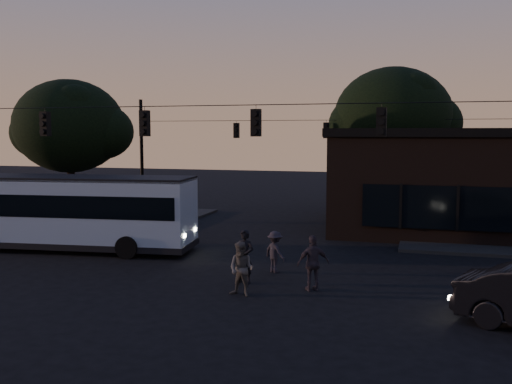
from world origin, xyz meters
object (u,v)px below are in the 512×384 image
(bus, at_px, (63,209))
(pedestrian_b, at_px, (241,269))
(pedestrian_d, at_px, (275,252))
(pedestrian_a, at_px, (245,257))
(pedestrian_c, at_px, (313,263))
(building, at_px, (483,180))

(bus, bearing_deg, pedestrian_b, -32.24)
(pedestrian_b, height_order, pedestrian_d, pedestrian_b)
(pedestrian_a, relative_size, pedestrian_d, 1.20)
(bus, height_order, pedestrian_a, bus)
(pedestrian_c, bearing_deg, pedestrian_d, -78.15)
(bus, distance_m, pedestrian_b, 10.91)
(pedestrian_b, bearing_deg, building, 70.95)
(building, distance_m, pedestrian_a, 16.45)
(building, height_order, bus, building)
(building, relative_size, pedestrian_b, 8.83)
(pedestrian_a, height_order, pedestrian_d, pedestrian_a)
(pedestrian_d, bearing_deg, bus, 27.68)
(pedestrian_a, relative_size, pedestrian_b, 1.07)
(pedestrian_b, bearing_deg, pedestrian_c, 41.17)
(building, xyz_separation_m, pedestrian_a, (-8.90, -13.72, -1.77))
(building, distance_m, pedestrian_c, 15.50)
(bus, distance_m, pedestrian_a, 10.00)
(building, bearing_deg, pedestrian_b, -119.29)
(bus, xyz_separation_m, pedestrian_a, (9.42, -3.22, -0.91))
(pedestrian_c, bearing_deg, building, -144.44)
(bus, bearing_deg, building, 23.35)
(bus, height_order, pedestrian_b, bus)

